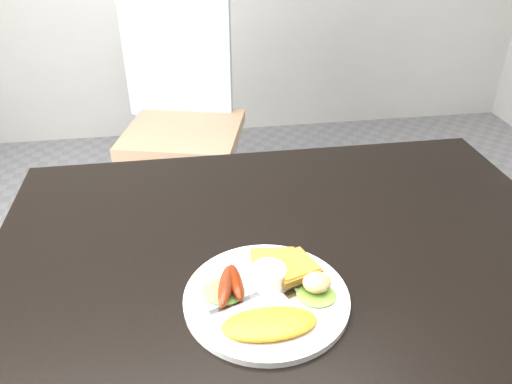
# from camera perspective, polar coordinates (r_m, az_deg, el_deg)

# --- Properties ---
(dining_table) EXTENTS (1.20, 0.80, 0.04)m
(dining_table) POSITION_cam_1_polar(r_m,az_deg,el_deg) (1.05, 3.65, -6.20)
(dining_table) COLOR black
(dining_table) RESTS_ON ground
(dining_chair) EXTENTS (0.59, 0.59, 0.06)m
(dining_chair) POSITION_cam_1_polar(r_m,az_deg,el_deg) (2.22, -8.28, 6.61)
(dining_chair) COLOR tan
(dining_chair) RESTS_ON ground
(person) EXTENTS (0.67, 0.57, 1.57)m
(person) POSITION_cam_1_polar(r_m,az_deg,el_deg) (1.41, 1.64, 6.86)
(person) COLOR navy
(person) RESTS_ON ground
(plate) EXTENTS (0.29, 0.29, 0.01)m
(plate) POSITION_cam_1_polar(r_m,az_deg,el_deg) (0.89, 1.20, -12.04)
(plate) COLOR white
(plate) RESTS_ON dining_table
(lettuce_left) EXTENTS (0.10, 0.09, 0.01)m
(lettuce_left) POSITION_cam_1_polar(r_m,az_deg,el_deg) (0.89, -3.71, -11.24)
(lettuce_left) COLOR #5B8D32
(lettuce_left) RESTS_ON plate
(lettuce_right) EXTENTS (0.08, 0.08, 0.01)m
(lettuce_right) POSITION_cam_1_polar(r_m,az_deg,el_deg) (0.89, 6.91, -11.60)
(lettuce_right) COLOR #4E852B
(lettuce_right) RESTS_ON plate
(omelette) EXTENTS (0.16, 0.07, 0.02)m
(omelette) POSITION_cam_1_polar(r_m,az_deg,el_deg) (0.83, 1.55, -14.81)
(omelette) COLOR orange
(omelette) RESTS_ON plate
(sausage_a) EXTENTS (0.05, 0.11, 0.03)m
(sausage_a) POSITION_cam_1_polar(r_m,az_deg,el_deg) (0.88, -3.49, -10.64)
(sausage_a) COLOR maroon
(sausage_a) RESTS_ON lettuce_left
(sausage_b) EXTENTS (0.03, 0.10, 0.02)m
(sausage_b) POSITION_cam_1_polar(r_m,az_deg,el_deg) (0.89, -2.34, -10.23)
(sausage_b) COLOR #6B1002
(sausage_b) RESTS_ON lettuce_left
(ramekin) EXTENTS (0.08, 0.08, 0.04)m
(ramekin) POSITION_cam_1_polar(r_m,az_deg,el_deg) (0.90, 1.41, -9.69)
(ramekin) COLOR white
(ramekin) RESTS_ON plate
(toast_a) EXTENTS (0.09, 0.09, 0.01)m
(toast_a) POSITION_cam_1_polar(r_m,az_deg,el_deg) (0.94, 2.10, -8.29)
(toast_a) COLOR olive
(toast_a) RESTS_ON plate
(toast_b) EXTENTS (0.10, 0.10, 0.01)m
(toast_b) POSITION_cam_1_polar(r_m,az_deg,el_deg) (0.92, 4.24, -8.57)
(toast_b) COLOR brown
(toast_b) RESTS_ON toast_a
(potato_salad) EXTENTS (0.06, 0.06, 0.03)m
(potato_salad) POSITION_cam_1_polar(r_m,az_deg,el_deg) (0.89, 6.96, -10.21)
(potato_salad) COLOR #CFD08A
(potato_salad) RESTS_ON lettuce_right
(fork) EXTENTS (0.13, 0.06, 0.00)m
(fork) POSITION_cam_1_polar(r_m,az_deg,el_deg) (0.88, -1.18, -12.18)
(fork) COLOR #ADAFB7
(fork) RESTS_ON plate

